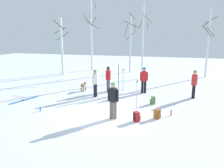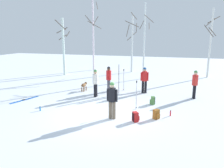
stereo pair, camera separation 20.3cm
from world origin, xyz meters
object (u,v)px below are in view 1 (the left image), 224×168
birch_tree_1 (91,34)px  birch_tree_4 (208,42)px  birch_tree_3 (143,40)px  dog (83,85)px  person_0 (108,77)px  birch_tree_0 (62,46)px  backpack_1 (137,117)px  backpack_0 (157,114)px  ski_poles_1 (137,94)px  ski_pair_lying_0 (24,100)px  water_bottle_0 (171,113)px  water_bottle_1 (40,109)px  ski_poles_0 (123,79)px  person_1 (95,81)px  person_2 (194,82)px  person_4 (144,78)px  backpack_2 (153,100)px  birch_tree_2 (130,42)px  ski_pair_planted_0 (118,80)px  person_3 (113,98)px

birch_tree_1 → birch_tree_4: size_ratio=1.26×
birch_tree_3 → dog: bearing=-119.4°
person_0 → birch_tree_0: (-6.11, 4.92, 1.82)m
backpack_1 → backpack_0: bearing=35.4°
ski_poles_1 → birch_tree_4: 11.79m
ski_pair_lying_0 → birch_tree_0: (-1.97, 8.30, 2.79)m
water_bottle_0 → water_bottle_1: water_bottle_0 is taller
ski_poles_0 → birch_tree_0: (-7.00, 4.36, 2.00)m
ski_poles_1 → backpack_0: (1.14, -1.05, -0.59)m
birch_tree_0 → birch_tree_3: 7.59m
person_0 → dog: bearing=-169.9°
person_1 → water_bottle_0: size_ratio=6.10×
person_0 → water_bottle_0: person_0 is taller
person_2 → birch_tree_1: size_ratio=0.23×
ski_poles_0 → ski_poles_1: (1.59, -3.60, 0.01)m
person_0 → ski_poles_0: person_0 is taller
backpack_1 → birch_tree_3: bearing=97.6°
dog → water_bottle_0: size_ratio=3.19×
person_4 → dog: 4.13m
birch_tree_3 → backpack_0: bearing=-77.0°
birch_tree_1 → birch_tree_3: bearing=-28.7°
backpack_2 → birch_tree_3: size_ratio=0.07×
ski_poles_0 → backpack_2: ski_poles_0 is taller
water_bottle_0 → birch_tree_2: 13.13m
ski_poles_0 → birch_tree_3: birch_tree_3 is taller
ski_pair_planted_0 → backpack_1: size_ratio=4.44×
person_3 → ski_poles_0: 5.29m
birch_tree_2 → birch_tree_3: bearing=-61.3°
person_1 → birch_tree_3: (1.84, 6.73, 2.33)m
ski_poles_0 → birch_tree_2: size_ratio=0.25×
person_1 → birch_tree_2: size_ratio=0.29×
ski_poles_1 → birch_tree_4: (4.46, 10.66, 2.34)m
water_bottle_0 → person_4: bearing=115.9°
water_bottle_1 → person_1: bearing=62.3°
backpack_2 → water_bottle_1: (-5.30, -2.78, -0.10)m
dog → ski_pair_lying_0: size_ratio=0.48×
person_0 → ski_poles_0: size_ratio=1.15×
ski_poles_1 → birch_tree_1: bearing=121.2°
ski_poles_0 → ski_poles_1: ski_poles_1 is taller
birch_tree_0 → ski_pair_planted_0: bearing=-38.0°
person_0 → dog: person_0 is taller
water_bottle_0 → backpack_0: bearing=-137.2°
person_1 → water_bottle_0: bearing=-24.2°
person_3 → backpack_0: person_3 is taller
person_3 → person_4: size_ratio=1.00×
birch_tree_4 → person_2: bearing=-101.2°
ski_poles_0 → water_bottle_1: bearing=-119.5°
birch_tree_2 → birch_tree_1: bearing=178.8°
ski_pair_planted_0 → ski_poles_1: 3.01m
water_bottle_1 → birch_tree_4: 15.61m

